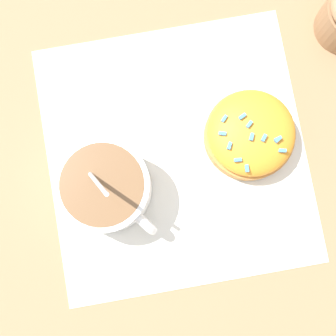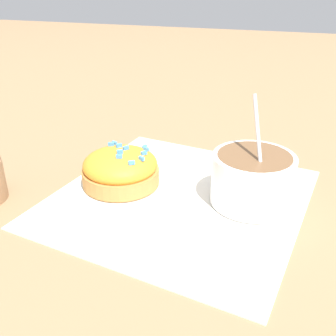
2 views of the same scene
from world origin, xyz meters
TOP-DOWN VIEW (x-y plane):
  - ground_plane at (0.00, 0.00)m, footprint 3.00×3.00m
  - paper_napkin at (0.00, 0.00)m, footprint 0.30×0.31m
  - coffee_cup at (0.08, 0.01)m, footprint 0.09×0.10m
  - frosted_pastry at (-0.08, 0.01)m, footprint 0.09×0.09m

SIDE VIEW (x-z plane):
  - ground_plane at x=0.00m, z-range 0.00..0.00m
  - paper_napkin at x=0.00m, z-range 0.00..0.00m
  - frosted_pastry at x=-0.08m, z-range 0.00..0.05m
  - coffee_cup at x=0.08m, z-range -0.03..0.09m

